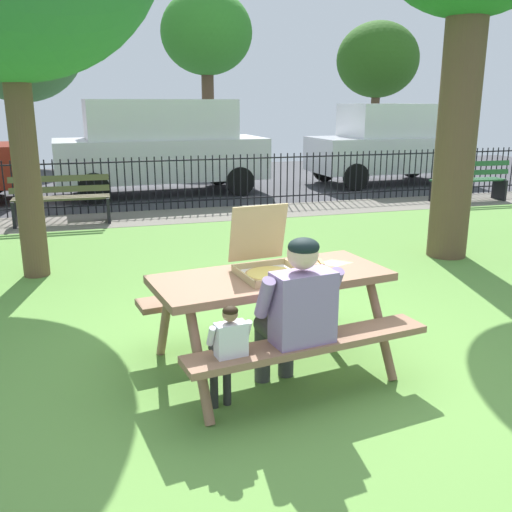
{
  "coord_description": "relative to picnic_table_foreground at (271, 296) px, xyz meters",
  "views": [
    {
      "loc": [
        -1.42,
        -4.03,
        2.05
      ],
      "look_at": [
        -0.09,
        0.51,
        0.75
      ],
      "focal_mm": 39.77,
      "sensor_mm": 36.0,
      "label": 1
    }
  ],
  "objects": [
    {
      "name": "picnic_table_foreground",
      "position": [
        0.0,
        0.0,
        0.0
      ],
      "size": [
        2.0,
        1.73,
        0.79
      ],
      "color": "#90674D",
      "rests_on": "ground"
    },
    {
      "name": "cobblestone_walkway",
      "position": [
        0.14,
        6.3,
        -0.6
      ],
      "size": [
        28.0,
        1.4,
        0.01
      ],
      "primitive_type": "cube",
      "color": "slate"
    },
    {
      "name": "park_bench_center",
      "position": [
        -1.76,
        6.16,
        -0.18
      ],
      "size": [
        1.61,
        0.48,
        0.85
      ],
      "color": "brown",
      "rests_on": "ground"
    },
    {
      "name": "park_bench_right",
      "position": [
        6.36,
        6.16,
        -0.18
      ],
      "size": [
        1.61,
        0.52,
        0.85
      ],
      "color": "#2A5A36",
      "rests_on": "ground"
    },
    {
      "name": "adult_at_table",
      "position": [
        0.01,
        -0.5,
        0.06
      ],
      "size": [
        0.63,
        0.63,
        1.19
      ],
      "color": "#373737",
      "rests_on": "ground"
    },
    {
      "name": "pizza_slice_on_table",
      "position": [
        0.57,
        0.16,
        0.18
      ],
      "size": [
        0.27,
        0.2,
        0.02
      ],
      "color": "#F9D07A",
      "rests_on": "picnic_table_foreground"
    },
    {
      "name": "far_tree_midright",
      "position": [
        9.37,
        16.17,
        2.91
      ],
      "size": [
        3.05,
        3.05,
        4.9
      ],
      "color": "brown",
      "rests_on": "ground"
    },
    {
      "name": "iron_fence_streetside",
      "position": [
        0.14,
        7.0,
        -0.07
      ],
      "size": [
        20.29,
        0.03,
        1.03
      ],
      "color": "black",
      "rests_on": "ground"
    },
    {
      "name": "ground",
      "position": [
        0.14,
        1.55,
        -0.61
      ],
      "size": [
        28.0,
        10.9,
        0.02
      ],
      "primitive_type": "cube",
      "color": "#649842"
    },
    {
      "name": "pizza_box_open",
      "position": [
        -0.03,
        0.02,
        0.27
      ],
      "size": [
        0.52,
        0.58,
        0.51
      ],
      "color": "tan",
      "rests_on": "picnic_table_foreground"
    },
    {
      "name": "far_tree_center",
      "position": [
        2.9,
        16.17,
        3.63
      ],
      "size": [
        3.1,
        3.1,
        5.68
      ],
      "color": "brown",
      "rests_on": "ground"
    },
    {
      "name": "child_at_table",
      "position": [
        -0.5,
        -0.61,
        -0.11
      ],
      "size": [
        0.3,
        0.3,
        0.8
      ],
      "color": "#292929",
      "rests_on": "ground"
    },
    {
      "name": "parked_car_left",
      "position": [
        0.32,
        9.03,
        0.5
      ],
      "size": [
        4.68,
        2.13,
        2.08
      ],
      "color": "silver",
      "rests_on": "ground"
    },
    {
      "name": "parked_car_center",
      "position": [
        6.01,
        9.03,
        0.41
      ],
      "size": [
        3.96,
        1.94,
        1.98
      ],
      "color": "white",
      "rests_on": "ground"
    },
    {
      "name": "far_tree_midleft",
      "position": [
        -3.1,
        16.17,
        3.13
      ],
      "size": [
        3.91,
        3.91,
        5.51
      ],
      "color": "brown",
      "rests_on": "ground"
    },
    {
      "name": "street_asphalt",
      "position": [
        0.14,
        10.97,
        -0.6
      ],
      "size": [
        28.0,
        7.93,
        0.01
      ],
      "primitive_type": "cube",
      "color": "#38383D"
    }
  ]
}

